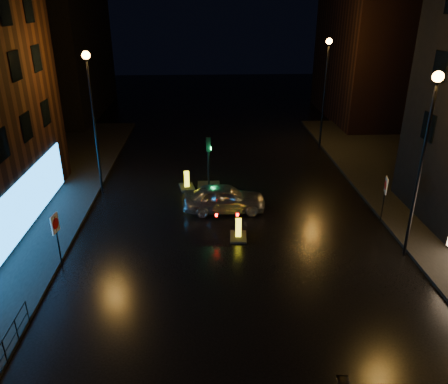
{
  "coord_description": "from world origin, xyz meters",
  "views": [
    {
      "loc": [
        -1.44,
        -11.09,
        10.92
      ],
      "look_at": [
        -0.57,
        7.28,
        2.8
      ],
      "focal_mm": 35.0,
      "sensor_mm": 36.0,
      "label": 1
    }
  ],
  "objects_px": {
    "traffic_signal": "(209,182)",
    "road_sign_left": "(56,228)",
    "bollard_near": "(238,234)",
    "road_sign_right": "(385,189)",
    "bollard_far": "(187,184)",
    "silver_hatchback": "(224,198)"
  },
  "relations": [
    {
      "from": "silver_hatchback",
      "to": "road_sign_right",
      "type": "relative_size",
      "value": 1.77
    },
    {
      "from": "bollard_far",
      "to": "bollard_near",
      "type": "bearing_deg",
      "value": -77.99
    },
    {
      "from": "road_sign_left",
      "to": "road_sign_right",
      "type": "xyz_separation_m",
      "value": [
        15.79,
        3.45,
        0.01
      ]
    },
    {
      "from": "silver_hatchback",
      "to": "road_sign_right",
      "type": "distance_m",
      "value": 8.55
    },
    {
      "from": "traffic_signal",
      "to": "silver_hatchback",
      "type": "bearing_deg",
      "value": -74.64
    },
    {
      "from": "traffic_signal",
      "to": "bollard_far",
      "type": "distance_m",
      "value": 1.46
    },
    {
      "from": "traffic_signal",
      "to": "silver_hatchback",
      "type": "height_order",
      "value": "traffic_signal"
    },
    {
      "from": "road_sign_left",
      "to": "bollard_far",
      "type": "bearing_deg",
      "value": 66.86
    },
    {
      "from": "bollard_near",
      "to": "road_sign_right",
      "type": "distance_m",
      "value": 8.01
    },
    {
      "from": "silver_hatchback",
      "to": "bollard_far",
      "type": "xyz_separation_m",
      "value": [
        -2.21,
        3.36,
        -0.53
      ]
    },
    {
      "from": "silver_hatchback",
      "to": "bollard_near",
      "type": "xyz_separation_m",
      "value": [
        0.55,
        -3.11,
        -0.54
      ]
    },
    {
      "from": "traffic_signal",
      "to": "road_sign_right",
      "type": "height_order",
      "value": "traffic_signal"
    },
    {
      "from": "bollard_near",
      "to": "road_sign_right",
      "type": "bearing_deg",
      "value": 13.65
    },
    {
      "from": "bollard_near",
      "to": "bollard_far",
      "type": "distance_m",
      "value": 7.03
    },
    {
      "from": "road_sign_left",
      "to": "traffic_signal",
      "type": "bearing_deg",
      "value": 59.43
    },
    {
      "from": "traffic_signal",
      "to": "road_sign_left",
      "type": "xyz_separation_m",
      "value": [
        -6.7,
        -8.24,
        1.42
      ]
    },
    {
      "from": "silver_hatchback",
      "to": "road_sign_left",
      "type": "bearing_deg",
      "value": 125.04
    },
    {
      "from": "bollard_near",
      "to": "road_sign_right",
      "type": "xyz_separation_m",
      "value": [
        7.72,
        1.3,
        1.7
      ]
    },
    {
      "from": "traffic_signal",
      "to": "road_sign_right",
      "type": "bearing_deg",
      "value": -27.8
    },
    {
      "from": "bollard_near",
      "to": "bollard_far",
      "type": "height_order",
      "value": "bollard_far"
    },
    {
      "from": "bollard_far",
      "to": "road_sign_left",
      "type": "height_order",
      "value": "road_sign_left"
    },
    {
      "from": "silver_hatchback",
      "to": "bollard_far",
      "type": "height_order",
      "value": "silver_hatchback"
    }
  ]
}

